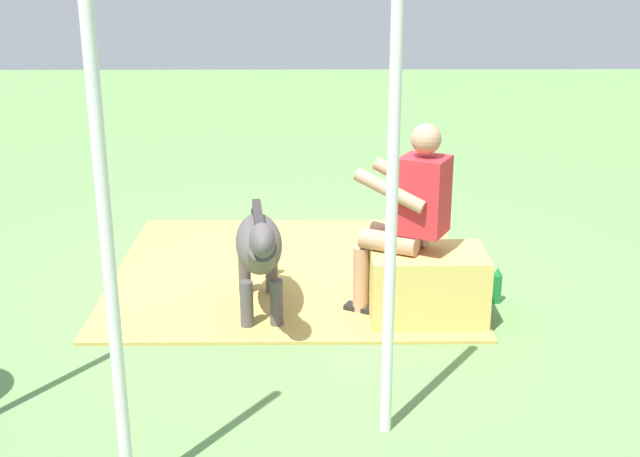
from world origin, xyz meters
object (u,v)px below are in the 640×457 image
pony_standing (259,247)px  soda_bottle (497,285)px  tent_pole_left (391,226)px  person_seated (407,212)px  hay_bale (427,286)px  tent_pole_mid (109,269)px

pony_standing → soda_bottle: (-1.70, -0.23, -0.38)m
tent_pole_left → person_seated: bearing=-99.7°
hay_bale → tent_pole_left: 1.71m
pony_standing → tent_pole_mid: 2.17m
person_seated → tent_pole_left: bearing=80.3°
tent_pole_mid → hay_bale: bearing=-130.1°
person_seated → soda_bottle: (-0.70, -0.22, -0.63)m
soda_bottle → tent_pole_mid: tent_pole_mid is taller
tent_pole_left → soda_bottle: bearing=-119.6°
person_seated → tent_pole_left: (0.25, 1.45, 0.39)m
soda_bottle → pony_standing: bearing=7.6°
person_seated → soda_bottle: bearing=-162.4°
person_seated → pony_standing: 1.03m
pony_standing → tent_pole_mid: size_ratio=0.58×
person_seated → tent_pole_left: 1.52m
pony_standing → soda_bottle: pony_standing is taller
person_seated → soda_bottle: person_seated is taller
person_seated → pony_standing: person_seated is taller
tent_pole_left → tent_pole_mid: (1.25, 0.57, 0.00)m
person_seated → pony_standing: size_ratio=1.02×
soda_bottle → tent_pole_mid: bearing=45.5°
tent_pole_left → hay_bale: bearing=-106.0°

